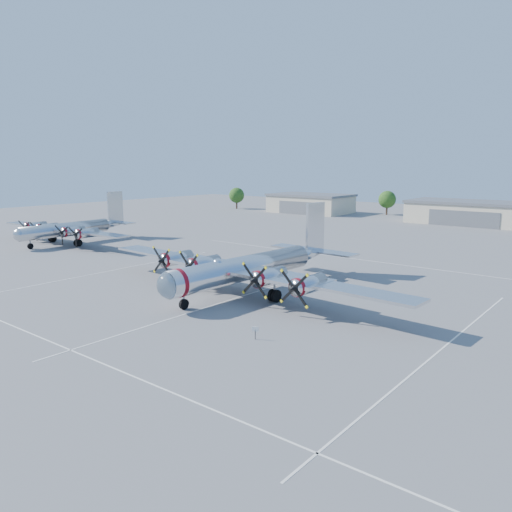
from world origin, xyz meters
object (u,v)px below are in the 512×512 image
Objects in this scene: info_placard at (255,330)px; hangar_west at (311,203)px; tree_west at (387,200)px; bomber_west at (72,243)px; hangar_center at (472,213)px; tree_far_west at (237,195)px; main_bomber_b29 at (251,291)px.

hangar_west is at bearing 96.99° from info_placard.
tree_west is at bearing 21.89° from hangar_west.
hangar_center is at bearing 55.57° from bomber_west.
tree_far_west is (-70.00, -3.96, 1.51)m from hangar_center.
tree_far_west reaches higher than info_placard.
hangar_center is 88.78m from bomber_west.
hangar_west is at bearing -158.11° from tree_west.
tree_far_west is 119.62m from info_placard.
tree_west is 0.20× the size of bomber_west.
bomber_west is (-2.24, -75.12, -2.71)m from hangar_west.
tree_far_west reaches higher than hangar_center.
tree_west is 92.70m from main_bomber_b29.
hangar_center is 0.69× the size of main_bomber_b29.
tree_west is at bearing 108.42° from main_bomber_b29.
main_bomber_b29 reaches higher than bomber_west.
main_bomber_b29 reaches higher than info_placard.
info_placard is at bearing -84.19° from hangar_center.
info_placard is (10.21, -11.96, 0.76)m from main_bomber_b29.
info_placard is (9.49, -93.29, -1.96)m from hangar_center.
tree_far_west reaches higher than hangar_west.
hangar_west is 21.03× the size of info_placard.
main_bomber_b29 is at bearing -9.86° from bomber_west.
tree_far_west is 0.20× the size of bomber_west.
main_bomber_b29 is (69.29, -77.36, -4.22)m from tree_far_west.
info_placard is (54.49, -93.29, -1.96)m from hangar_west.
tree_far_west is at bearing -165.07° from tree_west.
tree_far_west is at bearing 135.06° from main_bomber_b29.
info_placard is at bearing -46.32° from main_bomber_b29.
tree_west reaches higher than main_bomber_b29.
bomber_west is at bearing -122.16° from hangar_center.
hangar_west is 0.79× the size of hangar_center.
tree_far_west is 0.16× the size of main_bomber_b29.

